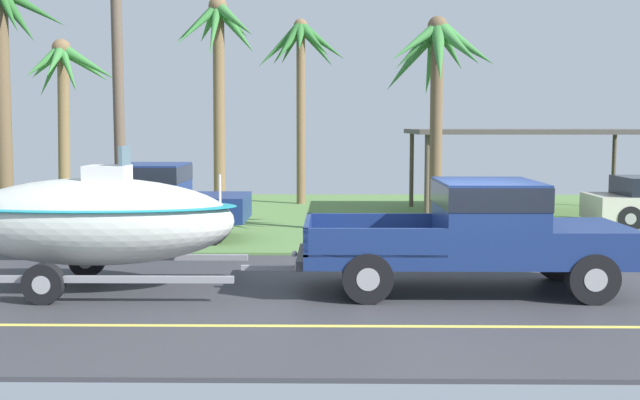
{
  "coord_description": "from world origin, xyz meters",
  "views": [
    {
      "loc": [
        -2.09,
        -12.19,
        2.77
      ],
      "look_at": [
        -2.27,
        0.98,
        1.49
      ],
      "focal_mm": 43.02,
      "sensor_mm": 36.0,
      "label": 1
    }
  ],
  "objects": [
    {
      "name": "palm_tree_mid",
      "position": [
        -10.67,
        7.86,
        4.94
      ],
      "size": [
        2.73,
        2.92,
        6.62
      ],
      "color": "brown",
      "rests_on": "ground"
    },
    {
      "name": "ground",
      "position": [
        0.0,
        8.38,
        -0.01
      ],
      "size": [
        36.0,
        22.0,
        0.11
      ],
      "color": "#38383D"
    },
    {
      "name": "utility_pole",
      "position": [
        -6.73,
        4.64,
        4.01
      ],
      "size": [
        0.24,
        1.8,
        7.73
      ],
      "color": "brown",
      "rests_on": "ground"
    },
    {
      "name": "carport_awning",
      "position": [
        4.0,
        11.4,
        2.53
      ],
      "size": [
        7.24,
        4.59,
        2.66
      ],
      "color": "#4C4238",
      "rests_on": "ground"
    },
    {
      "name": "palm_tree_near_left",
      "position": [
        -5.77,
        13.39,
        5.31
      ],
      "size": [
        2.95,
        3.24,
        6.99
      ],
      "color": "brown",
      "rests_on": "ground"
    },
    {
      "name": "pickup_truck_towing",
      "position": [
        0.5,
        0.54,
        1.03
      ],
      "size": [
        5.56,
        2.16,
        1.86
      ],
      "color": "navy",
      "rests_on": "ground"
    },
    {
      "name": "boat_on_trailer",
      "position": [
        -6.07,
        0.54,
        1.18
      ],
      "size": [
        6.02,
        2.36,
        2.44
      ],
      "color": "gray",
      "rests_on": "ground"
    },
    {
      "name": "palm_tree_far_right",
      "position": [
        -11.25,
        14.39,
        4.35
      ],
      "size": [
        3.32,
        3.4,
        5.75
      ],
      "color": "brown",
      "rests_on": "ground"
    },
    {
      "name": "palm_tree_near_right",
      "position": [
        0.47,
        6.45,
        4.18
      ],
      "size": [
        2.83,
        2.57,
        5.38
      ],
      "color": "brown",
      "rests_on": "ground"
    },
    {
      "name": "palm_tree_far_left",
      "position": [
        -3.12,
        14.5,
        5.13
      ],
      "size": [
        3.25,
        3.0,
        6.43
      ],
      "color": "brown",
      "rests_on": "ground"
    },
    {
      "name": "parked_pickup_background",
      "position": [
        -6.4,
        5.98,
        1.03
      ],
      "size": [
        5.56,
        2.08,
        1.86
      ],
      "color": "navy",
      "rests_on": "ground"
    }
  ]
}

